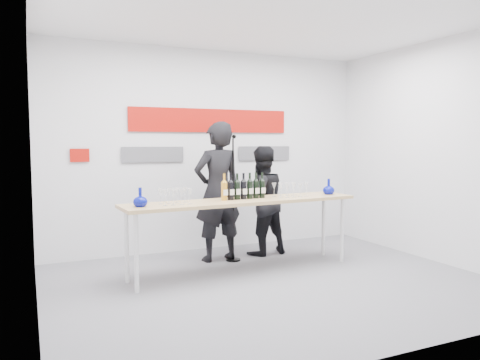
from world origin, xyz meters
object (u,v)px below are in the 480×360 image
object	(u,v)px
mic_stand	(233,223)
tasting_table	(243,205)
presenter_right	(261,201)
presenter_left	(218,192)

from	to	relation	value
mic_stand	tasting_table	bearing A→B (deg)	-98.66
tasting_table	mic_stand	distance (m)	0.63
presenter_right	mic_stand	bearing A→B (deg)	12.35
presenter_left	presenter_right	world-z (taller)	presenter_left
presenter_right	presenter_left	bearing A→B (deg)	-1.13
presenter_left	presenter_right	bearing A→B (deg)	179.00
tasting_table	presenter_right	bearing A→B (deg)	45.83
presenter_right	mic_stand	distance (m)	0.60
presenter_right	tasting_table	bearing A→B (deg)	42.91
tasting_table	presenter_left	xyz separation A→B (m)	(-0.08, 0.65, 0.11)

